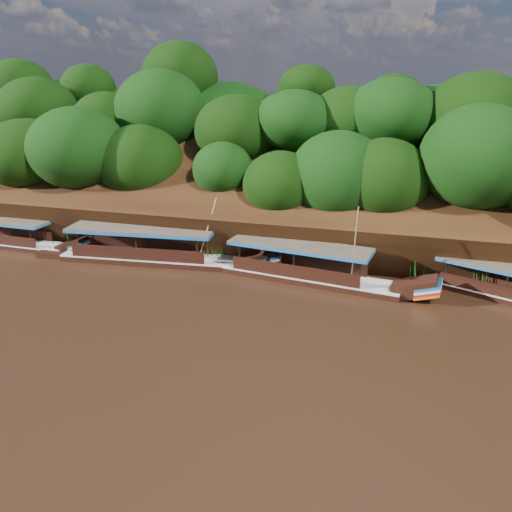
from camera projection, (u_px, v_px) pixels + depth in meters
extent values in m
plane|color=black|center=(272.00, 327.00, 28.54)|extent=(160.00, 160.00, 0.00)
cube|color=black|center=(320.00, 204.00, 41.86)|extent=(120.00, 16.12, 13.64)
cube|color=black|center=(334.00, 216.00, 52.08)|extent=(120.00, 24.00, 12.00)
ellipsoid|color=#163C0A|center=(54.00, 123.00, 53.38)|extent=(20.00, 10.00, 8.00)
ellipsoid|color=#163C0A|center=(249.00, 202.00, 42.54)|extent=(18.00, 8.00, 6.40)
ellipsoid|color=#163C0A|center=(335.00, 128.00, 46.30)|extent=(24.00, 11.00, 8.40)
cube|color=#1961A8|center=(512.00, 270.00, 31.48)|extent=(9.18, 5.50, 0.16)
cube|color=black|center=(309.00, 281.00, 35.10)|extent=(12.89, 4.09, 0.95)
cube|color=silver|center=(309.00, 275.00, 34.94)|extent=(12.90, 4.16, 0.11)
cube|color=black|center=(415.00, 288.00, 32.08)|extent=(3.23, 2.15, 1.79)
cube|color=#1961A8|center=(429.00, 285.00, 31.66)|extent=(1.80, 2.02, 0.65)
cube|color=red|center=(428.00, 290.00, 31.78)|extent=(1.80, 2.02, 0.65)
cube|color=brown|center=(300.00, 245.00, 34.56)|extent=(10.22, 4.05, 0.13)
cube|color=#1961A8|center=(300.00, 247.00, 34.60)|extent=(10.22, 4.05, 0.19)
cylinder|color=tan|center=(355.00, 244.00, 32.20)|extent=(0.39, 1.95, 5.44)
cube|color=black|center=(155.00, 262.00, 38.74)|extent=(14.68, 3.85, 0.99)
cube|color=silver|center=(154.00, 256.00, 38.58)|extent=(14.69, 3.92, 0.11)
cube|color=black|center=(258.00, 259.00, 37.08)|extent=(3.58, 2.15, 1.95)
cube|color=#1961A8|center=(270.00, 256.00, 36.81)|extent=(1.96, 2.05, 0.73)
cube|color=red|center=(270.00, 261.00, 36.93)|extent=(1.96, 2.05, 0.73)
cube|color=brown|center=(141.00, 229.00, 38.02)|extent=(11.59, 3.90, 0.13)
cube|color=#1961A8|center=(141.00, 230.00, 38.06)|extent=(11.59, 3.90, 0.20)
cylinder|color=tan|center=(207.00, 230.00, 36.80)|extent=(1.06, 1.65, 4.55)
cube|color=black|center=(13.00, 246.00, 42.42)|extent=(11.01, 2.27, 0.85)
cube|color=silver|center=(12.00, 242.00, 42.29)|extent=(11.01, 2.33, 0.09)
cube|color=black|center=(74.00, 246.00, 40.48)|extent=(2.64, 1.61, 1.57)
cube|color=#1961A8|center=(80.00, 243.00, 40.19)|extent=(1.38, 1.65, 0.57)
cube|color=red|center=(81.00, 247.00, 40.30)|extent=(1.38, 1.65, 0.57)
cube|color=brown|center=(2.00, 220.00, 41.85)|extent=(8.64, 2.54, 0.11)
cube|color=#1961A8|center=(2.00, 221.00, 41.89)|extent=(8.64, 2.54, 0.17)
cone|color=#1D5B16|center=(74.00, 237.00, 42.19)|extent=(1.50, 1.50, 1.67)
cone|color=#1D5B16|center=(156.00, 241.00, 40.20)|extent=(1.50, 1.50, 2.17)
cone|color=#1D5B16|center=(215.00, 253.00, 38.60)|extent=(1.50, 1.50, 1.49)
cone|color=#1D5B16|center=(325.00, 258.00, 36.80)|extent=(1.50, 1.50, 1.92)
cone|color=#1D5B16|center=(419.00, 271.00, 34.51)|extent=(1.50, 1.50, 1.74)
cone|color=#1D5B16|center=(480.00, 278.00, 33.51)|extent=(1.50, 1.50, 1.59)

